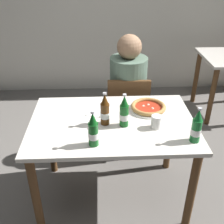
{
  "coord_description": "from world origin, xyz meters",
  "views": [
    {
      "loc": [
        -0.08,
        -1.71,
        1.82
      ],
      "look_at": [
        0.0,
        0.05,
        0.8
      ],
      "focal_mm": 44.48,
      "sensor_mm": 36.0,
      "label": 1
    }
  ],
  "objects_px": {
    "paper_cup": "(156,122)",
    "napkin_with_cutlery": "(100,111)",
    "beer_bottle_center": "(124,113)",
    "dining_table_main": "(112,134)",
    "diner_seated": "(128,99)",
    "chair_behind_table": "(128,111)",
    "beer_bottle_right": "(105,111)",
    "pizza_margherita_near": "(148,107)",
    "beer_bottle_left": "(93,131)",
    "beer_bottle_extra": "(197,128)"
  },
  "relations": [
    {
      "from": "beer_bottle_left",
      "to": "beer_bottle_extra",
      "type": "xyz_separation_m",
      "value": [
        0.66,
        0.01,
        0.0
      ]
    },
    {
      "from": "diner_seated",
      "to": "beer_bottle_left",
      "type": "height_order",
      "value": "diner_seated"
    },
    {
      "from": "beer_bottle_left",
      "to": "beer_bottle_right",
      "type": "relative_size",
      "value": 1.0
    },
    {
      "from": "beer_bottle_center",
      "to": "napkin_with_cutlery",
      "type": "xyz_separation_m",
      "value": [
        -0.17,
        0.21,
        -0.1
      ]
    },
    {
      "from": "chair_behind_table",
      "to": "beer_bottle_right",
      "type": "bearing_deg",
      "value": 72.77
    },
    {
      "from": "beer_bottle_left",
      "to": "beer_bottle_right",
      "type": "distance_m",
      "value": 0.26
    },
    {
      "from": "beer_bottle_left",
      "to": "napkin_with_cutlery",
      "type": "relative_size",
      "value": 1.1
    },
    {
      "from": "beer_bottle_left",
      "to": "napkin_with_cutlery",
      "type": "bearing_deg",
      "value": 84.29
    },
    {
      "from": "chair_behind_table",
      "to": "beer_bottle_right",
      "type": "xyz_separation_m",
      "value": [
        -0.23,
        -0.64,
        0.37
      ]
    },
    {
      "from": "chair_behind_table",
      "to": "paper_cup",
      "type": "relative_size",
      "value": 8.95
    },
    {
      "from": "diner_seated",
      "to": "dining_table_main",
      "type": "bearing_deg",
      "value": -105.25
    },
    {
      "from": "pizza_margherita_near",
      "to": "beer_bottle_right",
      "type": "relative_size",
      "value": 1.18
    },
    {
      "from": "beer_bottle_center",
      "to": "beer_bottle_right",
      "type": "bearing_deg",
      "value": 167.82
    },
    {
      "from": "napkin_with_cutlery",
      "to": "paper_cup",
      "type": "bearing_deg",
      "value": -32.15
    },
    {
      "from": "dining_table_main",
      "to": "beer_bottle_center",
      "type": "relative_size",
      "value": 4.86
    },
    {
      "from": "beer_bottle_right",
      "to": "diner_seated",
      "type": "bearing_deg",
      "value": 71.25
    },
    {
      "from": "pizza_margherita_near",
      "to": "beer_bottle_center",
      "type": "bearing_deg",
      "value": -134.4
    },
    {
      "from": "chair_behind_table",
      "to": "beer_bottle_center",
      "type": "bearing_deg",
      "value": 84.32
    },
    {
      "from": "diner_seated",
      "to": "napkin_with_cutlery",
      "type": "xyz_separation_m",
      "value": [
        -0.27,
        -0.51,
        0.17
      ]
    },
    {
      "from": "dining_table_main",
      "to": "beer_bottle_center",
      "type": "distance_m",
      "value": 0.24
    },
    {
      "from": "chair_behind_table",
      "to": "pizza_margherita_near",
      "type": "relative_size",
      "value": 2.91
    },
    {
      "from": "chair_behind_table",
      "to": "napkin_with_cutlery",
      "type": "distance_m",
      "value": 0.6
    },
    {
      "from": "paper_cup",
      "to": "chair_behind_table",
      "type": "bearing_deg",
      "value": 99.98
    },
    {
      "from": "dining_table_main",
      "to": "beer_bottle_right",
      "type": "xyz_separation_m",
      "value": [
        -0.05,
        -0.03,
        0.22
      ]
    },
    {
      "from": "diner_seated",
      "to": "pizza_margherita_near",
      "type": "xyz_separation_m",
      "value": [
        0.11,
        -0.5,
        0.19
      ]
    },
    {
      "from": "paper_cup",
      "to": "napkin_with_cutlery",
      "type": "bearing_deg",
      "value": 147.85
    },
    {
      "from": "pizza_margherita_near",
      "to": "beer_bottle_extra",
      "type": "xyz_separation_m",
      "value": [
        0.24,
        -0.42,
        0.08
      ]
    },
    {
      "from": "diner_seated",
      "to": "beer_bottle_center",
      "type": "height_order",
      "value": "diner_seated"
    },
    {
      "from": "dining_table_main",
      "to": "beer_bottle_left",
      "type": "bearing_deg",
      "value": -115.75
    },
    {
      "from": "pizza_margherita_near",
      "to": "beer_bottle_extra",
      "type": "bearing_deg",
      "value": -60.78
    },
    {
      "from": "beer_bottle_left",
      "to": "paper_cup",
      "type": "xyz_separation_m",
      "value": [
        0.43,
        0.18,
        -0.06
      ]
    },
    {
      "from": "beer_bottle_left",
      "to": "diner_seated",
      "type": "bearing_deg",
      "value": 71.53
    },
    {
      "from": "dining_table_main",
      "to": "napkin_with_cutlery",
      "type": "bearing_deg",
      "value": 120.83
    },
    {
      "from": "napkin_with_cutlery",
      "to": "beer_bottle_center",
      "type": "bearing_deg",
      "value": -50.54
    },
    {
      "from": "chair_behind_table",
      "to": "diner_seated",
      "type": "bearing_deg",
      "value": -91.05
    },
    {
      "from": "beer_bottle_center",
      "to": "beer_bottle_right",
      "type": "height_order",
      "value": "same"
    },
    {
      "from": "diner_seated",
      "to": "beer_bottle_right",
      "type": "xyz_separation_m",
      "value": [
        -0.23,
        -0.69,
        0.27
      ]
    },
    {
      "from": "beer_bottle_left",
      "to": "beer_bottle_extra",
      "type": "distance_m",
      "value": 0.66
    },
    {
      "from": "beer_bottle_right",
      "to": "beer_bottle_extra",
      "type": "distance_m",
      "value": 0.62
    },
    {
      "from": "dining_table_main",
      "to": "beer_bottle_left",
      "type": "distance_m",
      "value": 0.37
    },
    {
      "from": "chair_behind_table",
      "to": "napkin_with_cutlery",
      "type": "xyz_separation_m",
      "value": [
        -0.27,
        -0.46,
        0.27
      ]
    },
    {
      "from": "diner_seated",
      "to": "paper_cup",
      "type": "height_order",
      "value": "diner_seated"
    },
    {
      "from": "beer_bottle_center",
      "to": "paper_cup",
      "type": "height_order",
      "value": "beer_bottle_center"
    },
    {
      "from": "chair_behind_table",
      "to": "napkin_with_cutlery",
      "type": "relative_size",
      "value": 3.77
    },
    {
      "from": "diner_seated",
      "to": "paper_cup",
      "type": "xyz_separation_m",
      "value": [
        0.12,
        -0.76,
        0.21
      ]
    },
    {
      "from": "pizza_margherita_near",
      "to": "paper_cup",
      "type": "height_order",
      "value": "paper_cup"
    },
    {
      "from": "chair_behind_table",
      "to": "pizza_margherita_near",
      "type": "xyz_separation_m",
      "value": [
        0.11,
        -0.45,
        0.29
      ]
    },
    {
      "from": "beer_bottle_extra",
      "to": "beer_bottle_right",
      "type": "bearing_deg",
      "value": 157.73
    },
    {
      "from": "pizza_margherita_near",
      "to": "napkin_with_cutlery",
      "type": "xyz_separation_m",
      "value": [
        -0.38,
        -0.01,
        -0.02
      ]
    },
    {
      "from": "dining_table_main",
      "to": "diner_seated",
      "type": "distance_m",
      "value": 0.69
    }
  ]
}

